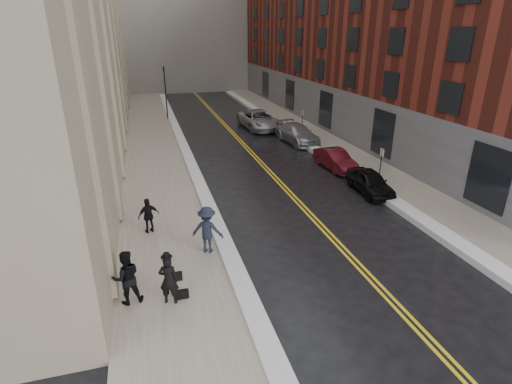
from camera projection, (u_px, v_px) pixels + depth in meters
ground at (304, 285)px, 14.25m from camera, size 160.00×160.00×0.00m
sidewalk_left at (155, 161)px, 27.35m from camera, size 4.00×64.00×0.15m
sidewalk_right at (334, 147)px, 30.74m from camera, size 3.00×64.00×0.15m
lane_stripe_a at (252, 155)px, 29.11m from camera, size 0.12×64.00×0.01m
lane_stripe_b at (255, 154)px, 29.17m from camera, size 0.12×64.00×0.01m
snow_ridge_left at (188, 158)px, 27.91m from camera, size 0.70×60.80×0.26m
snow_ridge_right at (312, 148)px, 30.25m from camera, size 0.85×60.80×0.30m
building_right at (393, 23)px, 35.75m from camera, size 14.00×50.00×18.00m
traffic_signal at (165, 89)px, 39.17m from camera, size 0.18×0.15×5.20m
parking_sign_near at (381, 163)px, 22.86m from camera, size 0.06×0.35×2.23m
parking_sign_far at (302, 121)px, 33.55m from camera, size 0.06×0.35×2.23m
car_black at (370, 182)px, 22.10m from camera, size 1.72×3.83×1.28m
car_maroon at (335, 159)px, 25.94m from camera, size 1.59×3.93×1.27m
car_silver_near at (297, 134)px, 31.98m from camera, size 2.66×5.23×1.46m
car_silver_far at (259, 120)px, 36.44m from camera, size 3.18×6.14×1.65m
pedestrian_main at (169, 280)px, 12.80m from camera, size 0.72×0.57×1.72m
pedestrian_a at (126, 277)px, 12.80m from camera, size 1.00×0.83×1.88m
pedestrian_b at (207, 230)px, 15.78m from camera, size 1.44×1.18×1.94m
pedestrian_c at (149, 216)px, 17.38m from camera, size 1.01×0.65×1.60m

